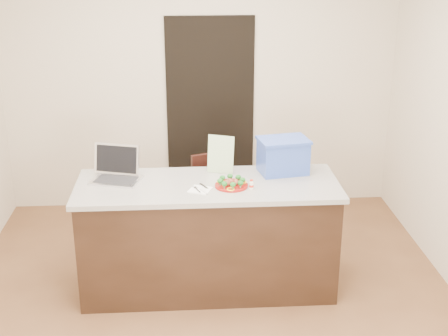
{
  "coord_description": "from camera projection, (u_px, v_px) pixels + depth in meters",
  "views": [
    {
      "loc": [
        -0.17,
        -4.26,
        2.74
      ],
      "look_at": [
        0.13,
        0.2,
        1.07
      ],
      "focal_mm": 50.0,
      "sensor_mm": 36.0,
      "label": 1
    }
  ],
  "objects": [
    {
      "name": "leaflet",
      "position": [
        221.0,
        154.0,
        5.04
      ],
      "size": [
        0.22,
        0.12,
        0.31
      ],
      "primitive_type": "cube",
      "rotation": [
        -0.14,
        0.0,
        -0.36
      ],
      "color": "white",
      "rests_on": "island"
    },
    {
      "name": "pepper_rings",
      "position": [
        231.0,
        184.0,
        4.8
      ],
      "size": [
        0.23,
        0.22,
        0.01
      ],
      "color": "yellow",
      "rests_on": "plate"
    },
    {
      "name": "island",
      "position": [
        208.0,
        236.0,
        5.03
      ],
      "size": [
        2.06,
        0.76,
        0.92
      ],
      "color": "black",
      "rests_on": "ground"
    },
    {
      "name": "yogurt_bottle",
      "position": [
        251.0,
        185.0,
        4.76
      ],
      "size": [
        0.03,
        0.03,
        0.07
      ],
      "rotation": [
        0.0,
        0.0,
        -0.18
      ],
      "color": "white",
      "rests_on": "island"
    },
    {
      "name": "chair",
      "position": [
        213.0,
        197.0,
        5.66
      ],
      "size": [
        0.51,
        0.52,
        0.9
      ],
      "rotation": [
        0.0,
        0.0,
        0.36
      ],
      "color": "black",
      "rests_on": "ground"
    },
    {
      "name": "blue_box",
      "position": [
        283.0,
        156.0,
        5.05
      ],
      "size": [
        0.44,
        0.35,
        0.29
      ],
      "rotation": [
        0.0,
        0.0,
        0.18
      ],
      "color": "#304EB0",
      "rests_on": "island"
    },
    {
      "name": "broccoli",
      "position": [
        231.0,
        180.0,
        4.79
      ],
      "size": [
        0.22,
        0.22,
        0.04
      ],
      "color": "#155119",
      "rests_on": "plate"
    },
    {
      "name": "napkin",
      "position": [
        200.0,
        190.0,
        4.74
      ],
      "size": [
        0.2,
        0.2,
        0.01
      ],
      "primitive_type": "cube",
      "rotation": [
        0.0,
        0.0,
        -0.4
      ],
      "color": "white",
      "rests_on": "island"
    },
    {
      "name": "ground",
      "position": [
        210.0,
        302.0,
        4.96
      ],
      "size": [
        4.0,
        4.0,
        0.0
      ],
      "primitive_type": "plane",
      "color": "brown",
      "rests_on": "ground"
    },
    {
      "name": "meatballs",
      "position": [
        231.0,
        182.0,
        4.8
      ],
      "size": [
        0.1,
        0.09,
        0.04
      ],
      "color": "brown",
      "rests_on": "plate"
    },
    {
      "name": "plate",
      "position": [
        231.0,
        185.0,
        4.81
      ],
      "size": [
        0.26,
        0.26,
        0.02
      ],
      "rotation": [
        0.0,
        0.0,
        -0.29
      ],
      "color": "maroon",
      "rests_on": "island"
    },
    {
      "name": "laptop",
      "position": [
        116.0,
        170.0,
        4.94
      ],
      "size": [
        0.43,
        0.39,
        0.26
      ],
      "rotation": [
        0.0,
        0.0,
        -0.28
      ],
      "color": "silver",
      "rests_on": "island"
    },
    {
      "name": "doorway",
      "position": [
        210.0,
        114.0,
        6.46
      ],
      "size": [
        0.9,
        0.02,
        2.0
      ],
      "primitive_type": "cube",
      "color": "black",
      "rests_on": "ground"
    },
    {
      "name": "knife",
      "position": [
        204.0,
        190.0,
        4.72
      ],
      "size": [
        0.07,
        0.21,
        0.01
      ],
      "rotation": [
        0.0,
        0.0,
        0.47
      ],
      "color": "silver",
      "rests_on": "napkin"
    },
    {
      "name": "fork",
      "position": [
        197.0,
        189.0,
        4.74
      ],
      "size": [
        0.05,
        0.14,
        0.0
      ],
      "rotation": [
        0.0,
        0.0,
        0.35
      ],
      "color": "silver",
      "rests_on": "napkin"
    },
    {
      "name": "room_shell",
      "position": [
        208.0,
        105.0,
        4.39
      ],
      "size": [
        4.0,
        4.0,
        4.0
      ],
      "color": "white",
      "rests_on": "ground"
    }
  ]
}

